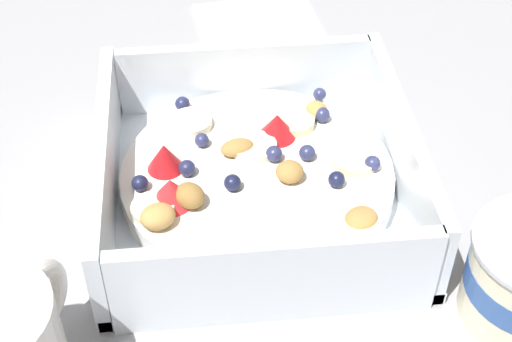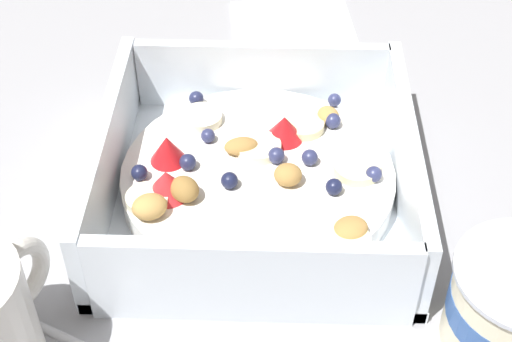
# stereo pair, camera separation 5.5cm
# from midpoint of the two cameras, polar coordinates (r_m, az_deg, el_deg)

# --- Properties ---
(ground_plane) EXTENTS (2.40, 2.40, 0.00)m
(ground_plane) POSITION_cam_midpoint_polar(r_m,az_deg,el_deg) (0.57, -2.66, -2.15)
(ground_plane) COLOR #9E9EA3
(fruit_bowl) EXTENTS (0.23, 0.23, 0.07)m
(fruit_bowl) POSITION_cam_midpoint_polar(r_m,az_deg,el_deg) (0.56, -2.91, -0.76)
(fruit_bowl) COLOR white
(fruit_bowl) RESTS_ON ground
(folded_napkin) EXTENTS (0.13, 0.13, 0.01)m
(folded_napkin) POSITION_cam_midpoint_polar(r_m,az_deg,el_deg) (0.76, -1.71, 10.71)
(folded_napkin) COLOR silver
(folded_napkin) RESTS_ON ground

